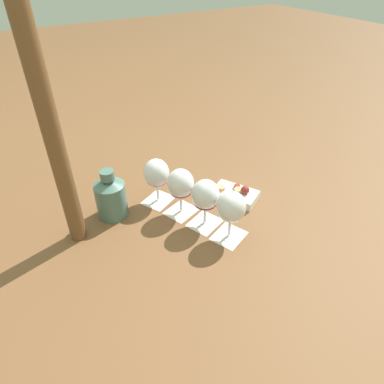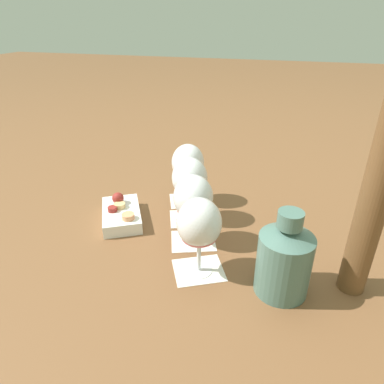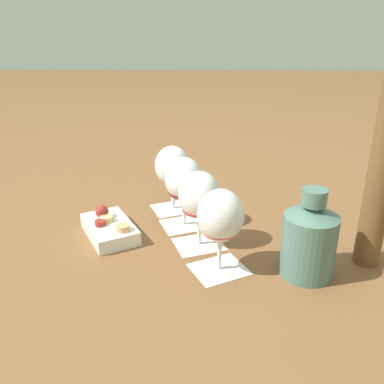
{
  "view_description": "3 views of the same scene",
  "coord_description": "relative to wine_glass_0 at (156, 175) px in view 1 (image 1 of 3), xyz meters",
  "views": [
    {
      "loc": [
        0.85,
        -0.51,
        0.84
      ],
      "look_at": [
        0.0,
        0.0,
        0.12
      ],
      "focal_mm": 32.0,
      "sensor_mm": 36.0,
      "label": 1
    },
    {
      "loc": [
        -0.76,
        -0.22,
        0.53
      ],
      "look_at": [
        0.0,
        0.0,
        0.12
      ],
      "focal_mm": 32.0,
      "sensor_mm": 36.0,
      "label": 2
    },
    {
      "loc": [
        -0.91,
        -0.02,
        0.5
      ],
      "look_at": [
        0.0,
        0.0,
        0.12
      ],
      "focal_mm": 38.0,
      "sensor_mm": 36.0,
      "label": 3
    }
  ],
  "objects": [
    {
      "name": "umbrella_pole",
      "position": [
        0.04,
        -0.33,
        0.31
      ],
      "size": [
        0.06,
        0.06,
        0.87
      ],
      "color": "brown",
      "rests_on": "ground_plane"
    },
    {
      "name": "tasting_card_1",
      "position": [
        0.11,
        0.04,
        -0.12
      ],
      "size": [
        0.13,
        0.14,
        0.0
      ],
      "color": "silver",
      "rests_on": "ground_plane"
    },
    {
      "name": "tasting_card_0",
      "position": [
        0.0,
        0.0,
        -0.12
      ],
      "size": [
        0.14,
        0.15,
        0.0
      ],
      "color": "silver",
      "rests_on": "ground_plane"
    },
    {
      "name": "snack_dish",
      "position": [
        0.15,
        0.27,
        -0.1
      ],
      "size": [
        0.2,
        0.18,
        0.07
      ],
      "color": "white",
      "rests_on": "ground_plane"
    },
    {
      "name": "tasting_card_2",
      "position": [
        0.21,
        0.09,
        -0.12
      ],
      "size": [
        0.13,
        0.14,
        0.0
      ],
      "color": "silver",
      "rests_on": "ground_plane"
    },
    {
      "name": "tasting_card_3",
      "position": [
        0.31,
        0.12,
        -0.12
      ],
      "size": [
        0.13,
        0.14,
        0.0
      ],
      "color": "silver",
      "rests_on": "ground_plane"
    },
    {
      "name": "wine_glass_2",
      "position": [
        0.21,
        0.09,
        0.0
      ],
      "size": [
        0.1,
        0.1,
        0.19
      ],
      "color": "white",
      "rests_on": "tasting_card_2"
    },
    {
      "name": "wine_glass_3",
      "position": [
        0.31,
        0.12,
        -0.0
      ],
      "size": [
        0.1,
        0.1,
        0.19
      ],
      "color": "white",
      "rests_on": "tasting_card_3"
    },
    {
      "name": "wine_glass_1",
      "position": [
        0.11,
        0.04,
        0.0
      ],
      "size": [
        0.1,
        0.1,
        0.19
      ],
      "color": "white",
      "rests_on": "tasting_card_1"
    },
    {
      "name": "ground_plane",
      "position": [
        0.16,
        0.06,
        -0.12
      ],
      "size": [
        8.0,
        8.0,
        0.0
      ],
      "primitive_type": "plane",
      "color": "brown"
    },
    {
      "name": "ceramic_vase",
      "position": [
        -0.01,
        -0.18,
        -0.04
      ],
      "size": [
        0.11,
        0.11,
        0.2
      ],
      "color": "#4C7066",
      "rests_on": "ground_plane"
    },
    {
      "name": "wine_glass_0",
      "position": [
        0.0,
        0.0,
        0.0
      ],
      "size": [
        0.1,
        0.1,
        0.19
      ],
      "color": "white",
      "rests_on": "tasting_card_0"
    }
  ]
}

